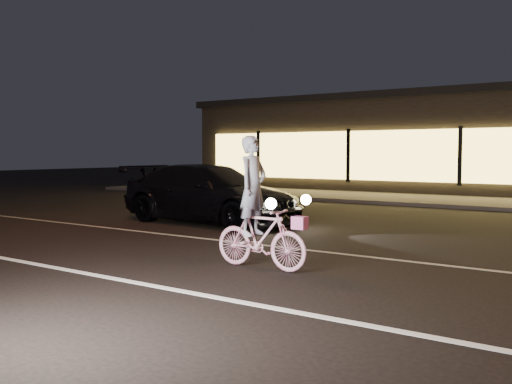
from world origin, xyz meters
The scene contains 7 objects.
ground centered at (0.00, 0.00, 0.00)m, with size 90.00×90.00×0.00m, color black.
lane_stripe_near centered at (0.00, -1.50, 0.00)m, with size 60.00×0.12×0.01m, color silver.
lane_stripe_far centered at (0.00, 2.00, 0.00)m, with size 60.00×0.10×0.01m, color gray.
sidewalk centered at (0.00, 13.00, 0.06)m, with size 30.00×4.00×0.12m, color #383533.
storefront centered at (0.00, 18.97, 2.15)m, with size 25.40×8.42×4.20m.
cyclist centered at (1.01, 0.20, 0.70)m, with size 1.57×0.54×1.98m.
sedan centered at (-3.05, 4.05, 0.72)m, with size 5.07×2.36×1.43m.
Camera 1 is at (5.75, -6.73, 1.73)m, focal length 40.00 mm.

